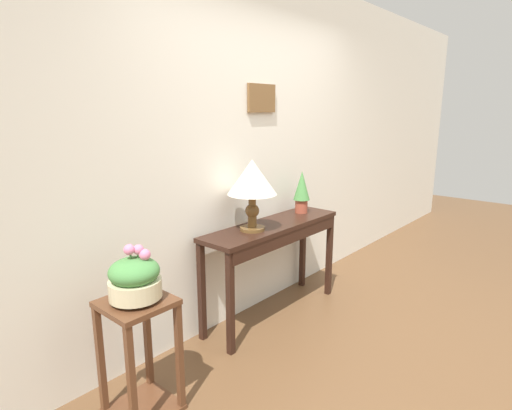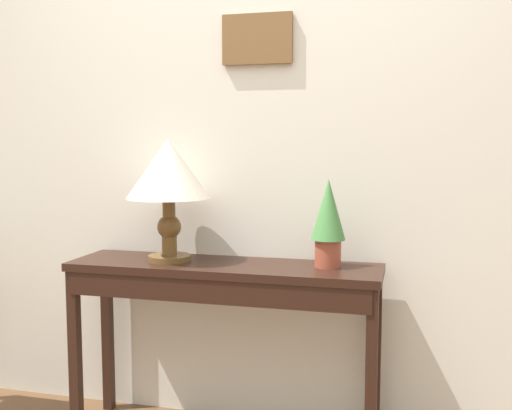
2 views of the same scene
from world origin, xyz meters
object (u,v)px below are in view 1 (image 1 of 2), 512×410
at_px(pedestal_stand_left, 140,357).
at_px(planter_bowl_wide, 135,278).
at_px(table_lamp, 252,180).
at_px(potted_plant_on_console, 302,190).
at_px(console_table, 275,238).

bearing_deg(pedestal_stand_left, planter_bowl_wide, -34.75).
xyz_separation_m(table_lamp, potted_plant_on_console, (0.70, 0.04, -0.18)).
distance_m(table_lamp, pedestal_stand_left, 1.42).
xyz_separation_m(console_table, table_lamp, (-0.25, 0.02, 0.50)).
xyz_separation_m(console_table, pedestal_stand_left, (-1.39, -0.15, -0.33)).
height_order(table_lamp, planter_bowl_wide, table_lamp).
relative_size(pedestal_stand_left, planter_bowl_wide, 2.15).
distance_m(table_lamp, potted_plant_on_console, 0.72).
xyz_separation_m(potted_plant_on_console, pedestal_stand_left, (-1.83, -0.21, -0.66)).
xyz_separation_m(table_lamp, pedestal_stand_left, (-1.13, -0.17, -0.84)).
xyz_separation_m(table_lamp, planter_bowl_wide, (-1.13, -0.17, -0.36)).
bearing_deg(console_table, potted_plant_on_console, 7.72).
distance_m(table_lamp, planter_bowl_wide, 1.20).
distance_m(potted_plant_on_console, planter_bowl_wide, 1.85).
distance_m(console_table, pedestal_stand_left, 1.43).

